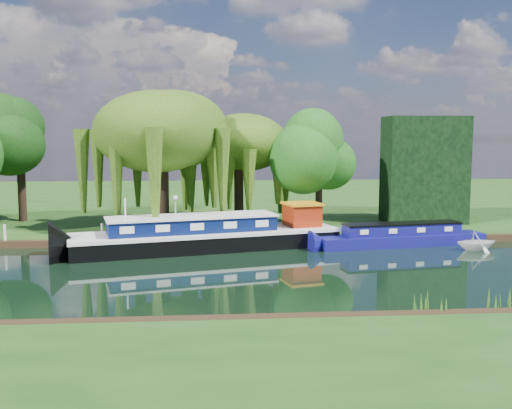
{
  "coord_description": "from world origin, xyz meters",
  "views": [
    {
      "loc": [
        2.98,
        -27.95,
        6.74
      ],
      "look_at": [
        5.64,
        6.4,
        2.8
      ],
      "focal_mm": 40.0,
      "sensor_mm": 36.0,
      "label": 1
    }
  ],
  "objects": [
    {
      "name": "reeds_near",
      "position": [
        6.87,
        -7.57,
        0.55
      ],
      "size": [
        33.7,
        1.5,
        1.1
      ],
      "color": "#265416",
      "rests_on": "ground"
    },
    {
      "name": "mooring_posts",
      "position": [
        -0.5,
        8.4,
        0.95
      ],
      "size": [
        19.16,
        0.16,
        1.0
      ],
      "color": "silver",
      "rests_on": "far_bank"
    },
    {
      "name": "white_cruiser",
      "position": [
        19.04,
        5.16,
        0.0
      ],
      "size": [
        2.67,
        2.37,
        1.31
      ],
      "primitive_type": "imported",
      "rotation": [
        0.0,
        0.0,
        1.66
      ],
      "color": "silver",
      "rests_on": "ground"
    },
    {
      "name": "ground",
      "position": [
        0.0,
        0.0,
        0.0
      ],
      "size": [
        120.0,
        120.0,
        0.0
      ],
      "primitive_type": "plane",
      "color": "black"
    },
    {
      "name": "tree_far_right",
      "position": [
        10.63,
        12.28,
        5.46
      ],
      "size": [
        4.44,
        4.44,
        7.27
      ],
      "color": "black",
      "rests_on": "far_bank"
    },
    {
      "name": "conifer_hedge",
      "position": [
        19.0,
        14.0,
        4.45
      ],
      "size": [
        6.0,
        3.0,
        8.0
      ],
      "primitive_type": "cube",
      "color": "black",
      "rests_on": "far_bank"
    },
    {
      "name": "far_bank",
      "position": [
        0.0,
        34.0,
        0.23
      ],
      "size": [
        120.0,
        52.0,
        0.45
      ],
      "primitive_type": "cube",
      "color": "#183E10",
      "rests_on": "ground"
    },
    {
      "name": "tree_far_mid",
      "position": [
        -11.69,
        17.18,
        6.58
      ],
      "size": [
        5.43,
        5.43,
        8.89
      ],
      "color": "black",
      "rests_on": "far_bank"
    },
    {
      "name": "willow_left",
      "position": [
        -0.36,
        11.82,
        7.12
      ],
      "size": [
        7.66,
        7.66,
        9.18
      ],
      "color": "black",
      "rests_on": "far_bank"
    },
    {
      "name": "willow_right",
      "position": [
        4.98,
        14.54,
        5.84
      ],
      "size": [
        6.06,
        6.06,
        7.38
      ],
      "color": "black",
      "rests_on": "far_bank"
    },
    {
      "name": "dutch_barge",
      "position": [
        2.78,
        6.93,
        0.86
      ],
      "size": [
        16.84,
        7.6,
        3.47
      ],
      "rotation": [
        0.0,
        0.0,
        0.25
      ],
      "color": "black",
      "rests_on": "ground"
    },
    {
      "name": "narrowboat",
      "position": [
        15.0,
        7.01,
        0.57
      ],
      "size": [
        11.1,
        3.46,
        1.6
      ],
      "rotation": [
        0.0,
        0.0,
        0.15
      ],
      "color": "navy",
      "rests_on": "ground"
    },
    {
      "name": "lamppost",
      "position": [
        0.5,
        10.5,
        2.42
      ],
      "size": [
        0.36,
        0.36,
        2.56
      ],
      "color": "silver",
      "rests_on": "far_bank"
    }
  ]
}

